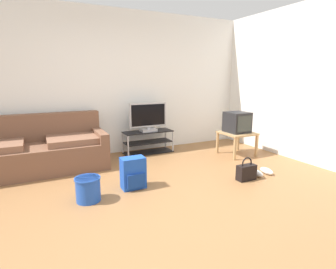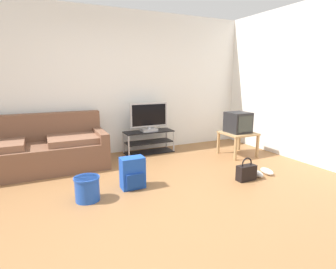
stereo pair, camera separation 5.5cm
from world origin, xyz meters
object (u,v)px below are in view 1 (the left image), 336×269
tv_stand (148,142)px  side_table (237,135)px  backpack (133,173)px  handbag (246,172)px  couch (36,151)px  flat_tv (148,117)px  cleaning_bucket (88,188)px  crt_tv (237,122)px  sneakers_pair (262,172)px

tv_stand → side_table: (1.46, -0.89, 0.16)m
backpack → handbag: size_ratio=1.24×
side_table → backpack: 2.39m
handbag → tv_stand: bearing=110.1°
couch → flat_tv: bearing=4.3°
tv_stand → side_table: side_table is taller
side_table → cleaning_bucket: 3.02m
side_table → handbag: bearing=-124.1°
couch → cleaning_bucket: (0.52, -1.48, -0.16)m
crt_tv → backpack: size_ratio=0.96×
tv_stand → flat_tv: (0.00, -0.02, 0.49)m
crt_tv → tv_stand: bearing=149.1°
backpack → side_table: bearing=35.4°
backpack → handbag: (1.56, -0.45, -0.09)m
tv_stand → flat_tv: 0.49m
cleaning_bucket → tv_stand: bearing=48.6°
couch → backpack: size_ratio=4.96×
cleaning_bucket → crt_tv: bearing=15.0°
tv_stand → cleaning_bucket: tv_stand is taller
flat_tv → cleaning_bucket: bearing=-131.8°
backpack → sneakers_pair: bearing=8.3°
backpack → handbag: backpack is taller
side_table → backpack: side_table is taller
crt_tv → sneakers_pair: bearing=-109.9°
couch → crt_tv: bearing=-11.6°
flat_tv → tv_stand: bearing=90.0°
handbag → sneakers_pair: (0.36, 0.06, -0.08)m
backpack → sneakers_pair: backpack is taller
tv_stand → sneakers_pair: tv_stand is taller
tv_stand → backpack: 1.74m
tv_stand → handbag: tv_stand is taller
tv_stand → cleaning_bucket: (-1.46, -1.65, -0.06)m
side_table → sneakers_pair: 1.15m
backpack → cleaning_bucket: 0.63m
tv_stand → handbag: bearing=-69.9°
flat_tv → crt_tv: flat_tv is taller
flat_tv → crt_tv: size_ratio=1.82×
crt_tv → sneakers_pair: crt_tv is taller
flat_tv → crt_tv: 1.69m
crt_tv → handbag: (-0.74, -1.10, -0.51)m
handbag → sneakers_pair: handbag is taller
backpack → flat_tv: bearing=80.7°
side_table → crt_tv: bearing=90.0°
couch → sneakers_pair: couch is taller
backpack → sneakers_pair: (1.92, -0.40, -0.16)m
handbag → cleaning_bucket: (-2.18, 0.32, 0.04)m
couch → cleaning_bucket: size_ratio=6.86×
flat_tv → sneakers_pair: bearing=-60.3°
couch → sneakers_pair: bearing=-29.8°
cleaning_bucket → sneakers_pair: bearing=-6.0°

